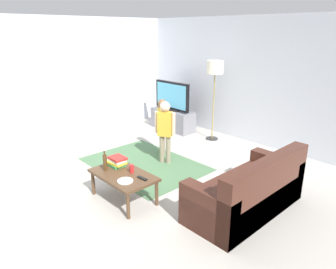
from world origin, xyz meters
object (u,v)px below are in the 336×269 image
(tv_remote, at_px, (142,178))
(floor_lamp, at_px, (215,72))
(couch, at_px, (251,194))
(child_near_tv, at_px, (162,121))
(tv, at_px, (172,96))
(bottle, at_px, (105,162))
(book_stack, at_px, (117,161))
(plate, at_px, (125,181))
(child_center, at_px, (165,127))
(soda_can, at_px, (132,169))
(coffee_table, at_px, (123,177))
(tv_stand, at_px, (172,120))

(tv_remote, bearing_deg, floor_lamp, 107.08)
(couch, height_order, child_near_tv, child_near_tv)
(tv, bearing_deg, bottle, -60.04)
(tv, distance_m, child_near_tv, 1.64)
(child_near_tv, distance_m, book_stack, 1.71)
(couch, height_order, book_stack, couch)
(floor_lamp, relative_size, plate, 8.09)
(couch, xyz_separation_m, floor_lamp, (-2.33, 2.02, 1.25))
(tv_remote, bearing_deg, couch, 35.67)
(couch, height_order, child_center, child_center)
(couch, height_order, floor_lamp, floor_lamp)
(floor_lamp, height_order, child_near_tv, floor_lamp)
(tv_remote, xyz_separation_m, soda_can, (-0.27, 0.02, 0.05))
(couch, height_order, soda_can, couch)
(couch, distance_m, book_stack, 2.02)
(child_center, height_order, coffee_table, child_center)
(child_center, bearing_deg, bottle, -77.80)
(book_stack, bearing_deg, couch, 28.81)
(tv, bearing_deg, book_stack, -58.41)
(soda_can, bearing_deg, coffee_table, -112.62)
(tv_stand, relative_size, tv, 1.09)
(tv, xyz_separation_m, child_near_tv, (1.04, -1.26, -0.17))
(coffee_table, xyz_separation_m, plate, (0.22, -0.12, 0.06))
(child_center, bearing_deg, coffee_table, -66.33)
(tv_remote, bearing_deg, child_near_tv, 125.55)
(child_near_tv, bearing_deg, couch, -13.41)
(tv_stand, bearing_deg, bottle, -60.21)
(couch, bearing_deg, coffee_table, -143.92)
(floor_lamp, distance_m, child_near_tv, 1.68)
(tv_stand, distance_m, tv, 0.60)
(tv_stand, distance_m, child_center, 2.16)
(coffee_table, distance_m, plate, 0.26)
(tv, height_order, coffee_table, tv)
(coffee_table, distance_m, tv_remote, 0.34)
(child_near_tv, xyz_separation_m, tv_remote, (1.31, -1.55, -0.25))
(tv_stand, xyz_separation_m, tv, (-0.00, -0.02, 0.60))
(coffee_table, distance_m, book_stack, 0.34)
(tv_stand, xyz_separation_m, book_stack, (1.73, -2.83, 0.25))
(child_near_tv, xyz_separation_m, plate, (1.21, -1.77, -0.25))
(couch, xyz_separation_m, soda_can, (-1.42, -0.95, 0.19))
(couch, bearing_deg, tv, 152.18)
(couch, bearing_deg, child_center, 171.52)
(floor_lamp, relative_size, book_stack, 6.03)
(child_near_tv, height_order, child_center, child_center)
(soda_can, bearing_deg, plate, -54.65)
(coffee_table, bearing_deg, tv_stand, 124.66)
(tv_stand, xyz_separation_m, couch, (3.49, -1.86, 0.05))
(floor_lamp, distance_m, bottle, 3.41)
(tv, xyz_separation_m, plate, (2.25, -3.03, -0.42))
(tv_stand, xyz_separation_m, floor_lamp, (1.17, 0.15, 1.30))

